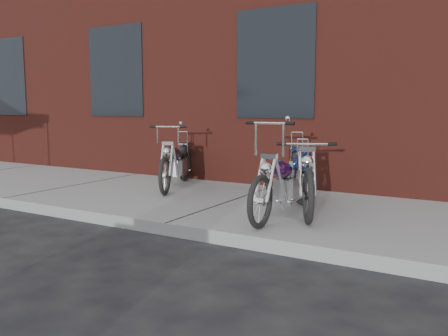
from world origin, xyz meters
The scene contains 6 objects.
ground centered at (0.00, 0.00, 0.00)m, with size 120.00×120.00×0.00m, color black.
sidewalk centered at (0.00, 1.50, 0.07)m, with size 22.00×3.00×0.15m, color gray.
building_brick centered at (0.00, 8.00, 4.00)m, with size 22.00×10.00×8.00m, color maroon.
chopper_purple centered at (1.03, 1.12, 0.53)m, with size 0.51×2.09×1.17m.
chopper_blue centered at (1.06, 1.55, 0.55)m, with size 1.11×2.05×0.97m.
chopper_third centered at (-1.39, 2.13, 0.52)m, with size 0.91×1.94×1.05m.
Camera 1 is at (3.29, -4.27, 1.48)m, focal length 38.00 mm.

